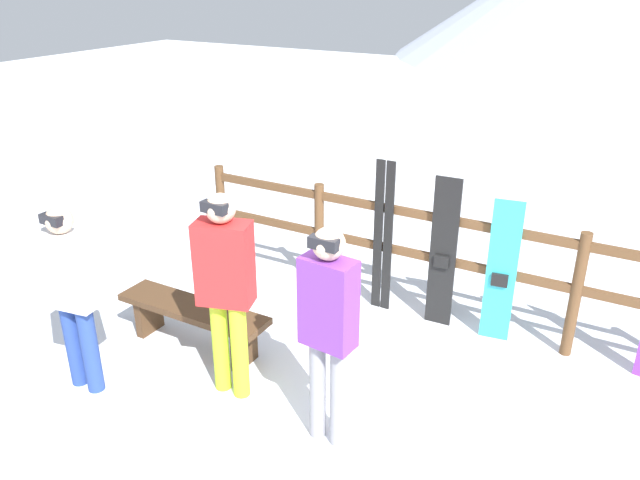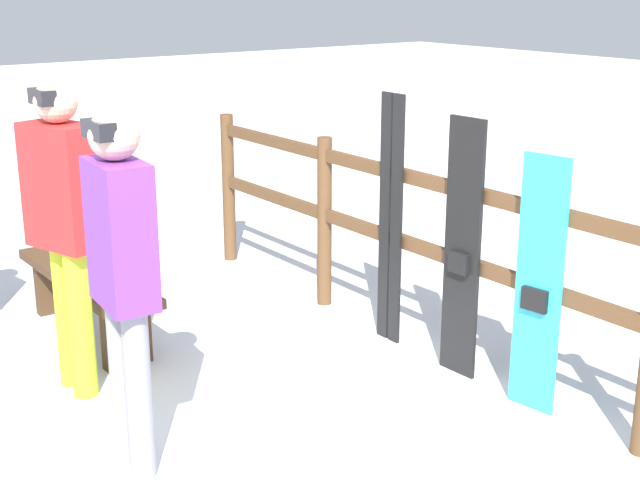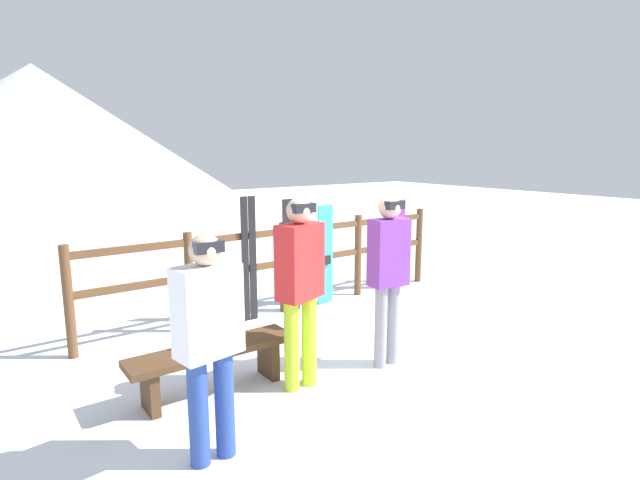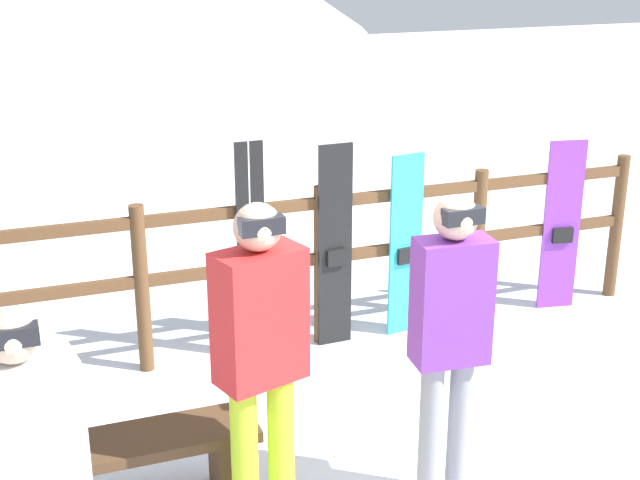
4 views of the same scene
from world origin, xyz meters
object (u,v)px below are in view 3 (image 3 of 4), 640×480
object	(u,v)px
person_red	(300,279)
ski_pair_black	(249,259)
snowboard_black_stripe	(291,256)
bench	(213,358)
snowboard_purple	(396,245)
person_white	(209,333)
snowboard_cyan	(325,255)
person_purple	(388,267)

from	to	relation	value
person_red	ski_pair_black	distance (m)	1.93
person_red	snowboard_black_stripe	bearing A→B (deg)	59.33
bench	snowboard_purple	xyz separation A→B (m)	(3.67, 1.50, 0.35)
bench	person_white	distance (m)	1.14
person_white	snowboard_cyan	size ratio (longest dim) A/B	1.16
snowboard_purple	snowboard_cyan	bearing A→B (deg)	180.00
snowboard_cyan	person_white	bearing A→B (deg)	-138.87
person_red	person_purple	distance (m)	0.96
ski_pair_black	snowboard_purple	xyz separation A→B (m)	(2.51, -0.00, -0.10)
ski_pair_black	snowboard_black_stripe	bearing A→B (deg)	-0.32
person_red	ski_pair_black	bearing A→B (deg)	75.40
bench	snowboard_cyan	bearing A→B (deg)	32.72
person_purple	snowboard_black_stripe	distance (m)	1.98
person_purple	snowboard_cyan	xyz separation A→B (m)	(0.70, 1.96, -0.32)
person_purple	snowboard_black_stripe	xyz separation A→B (m)	(0.15, 1.96, -0.26)
bench	person_red	world-z (taller)	person_red
bench	person_white	bearing A→B (deg)	-114.37
bench	snowboard_black_stripe	bearing A→B (deg)	40.06
snowboard_black_stripe	snowboard_purple	xyz separation A→B (m)	(1.89, -0.00, -0.06)
bench	ski_pair_black	size ratio (longest dim) A/B	0.95
person_red	snowboard_black_stripe	size ratio (longest dim) A/B	1.15
person_white	ski_pair_black	xyz separation A→B (m)	(1.57, 2.39, -0.14)
snowboard_black_stripe	snowboard_cyan	size ratio (longest dim) A/B	1.09
person_white	snowboard_black_stripe	size ratio (longest dim) A/B	1.07
ski_pair_black	snowboard_cyan	xyz separation A→B (m)	(1.16, -0.00, -0.10)
ski_pair_black	person_purple	bearing A→B (deg)	-76.62
person_red	snowboard_black_stripe	world-z (taller)	person_red
person_purple	snowboard_black_stripe	bearing A→B (deg)	85.69
ski_pair_black	snowboard_black_stripe	distance (m)	0.62
bench	person_red	xyz separation A→B (m)	(0.68, -0.35, 0.68)
snowboard_purple	person_red	bearing A→B (deg)	-148.24
bench	snowboard_purple	size ratio (longest dim) A/B	1.08
person_white	snowboard_cyan	bearing A→B (deg)	41.13
snowboard_purple	person_white	bearing A→B (deg)	-149.63
ski_pair_black	snowboard_cyan	distance (m)	1.17
person_purple	ski_pair_black	size ratio (longest dim) A/B	1.08
person_red	snowboard_black_stripe	distance (m)	2.17
bench	snowboard_purple	world-z (taller)	snowboard_purple
bench	snowboard_black_stripe	world-z (taller)	snowboard_black_stripe
person_white	person_red	bearing A→B (deg)	26.31
person_white	snowboard_purple	world-z (taller)	person_white
person_red	snowboard_cyan	distance (m)	2.50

